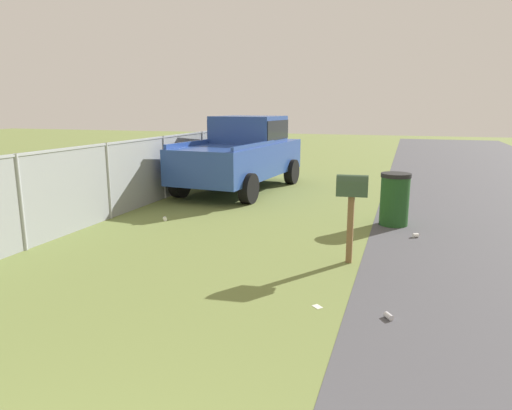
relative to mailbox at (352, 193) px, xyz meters
The scene contains 8 objects.
mailbox is the anchor object (origin of this frame).
pickup_truck 6.71m from the mailbox, 33.94° to the left, with size 5.10×2.60×2.09m.
trash_bin 2.72m from the mailbox, 12.38° to the right, with size 0.59×0.59×1.06m.
fence_section 5.40m from the mailbox, 76.17° to the left, with size 14.25×0.07×1.62m.
litter_cup_midfield_b 2.28m from the mailbox, 29.42° to the right, with size 0.08×0.08×0.10m, color white.
litter_cup_midfield_a 4.41m from the mailbox, 69.95° to the left, with size 0.08×0.08×0.10m, color white.
litter_wrapper_near_hydrant 2.08m from the mailbox, behind, with size 0.12×0.08×0.01m, color silver.
litter_can_far_scatter 2.22m from the mailbox, 159.81° to the right, with size 0.07×0.07×0.12m, color silver.
Camera 1 is at (-0.38, -1.52, 2.36)m, focal length 32.28 mm.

